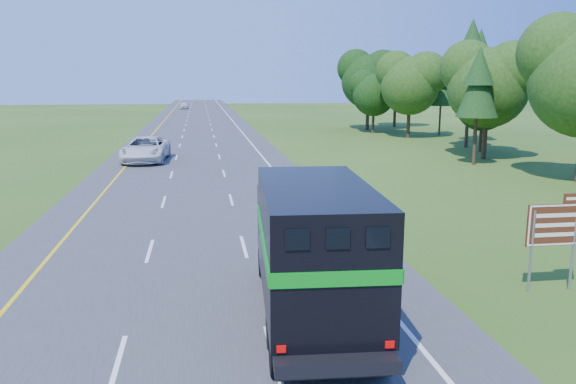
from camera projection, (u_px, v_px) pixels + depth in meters
name	position (u px, v px, depth m)	size (l,w,h in m)	color
road	(198.00, 142.00, 59.85)	(15.00, 260.00, 0.04)	#38383A
lane_markings	(198.00, 142.00, 59.84)	(11.15, 260.00, 0.01)	yellow
tree_wall_right	(536.00, 87.00, 43.24)	(16.00, 100.00, 12.00)	#19360E
horse_truck	(312.00, 246.00, 15.30)	(3.30, 8.94, 3.89)	black
white_suv	(146.00, 149.00, 45.60)	(3.32, 7.19, 2.00)	silver
far_car	(184.00, 106.00, 127.61)	(1.78, 4.41, 1.50)	silver
exit_sign	(555.00, 229.00, 17.35)	(1.85, 0.11, 3.14)	gray
delineator	(362.00, 198.00, 29.15)	(0.08, 0.05, 0.99)	#FB400D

